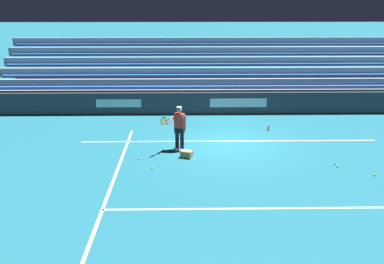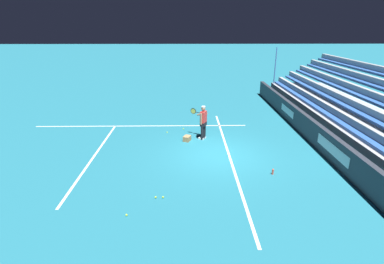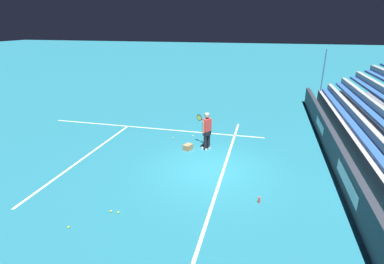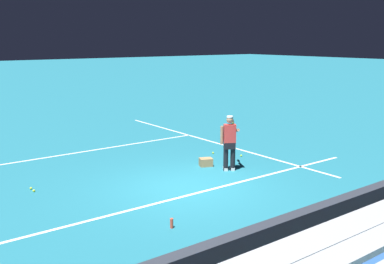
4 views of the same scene
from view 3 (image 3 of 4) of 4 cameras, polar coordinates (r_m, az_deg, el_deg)
name	(u,v)px [view 3 (image 3 of 4)]	position (r m, az deg, el deg)	size (l,w,h in m)	color
ground_plane	(210,170)	(11.92, 3.53, -7.24)	(160.00, 160.00, 0.00)	#1E6B7F
court_baseline_white	(223,171)	(11.86, 5.93, -7.47)	(12.00, 0.10, 0.01)	white
court_sideline_white	(153,128)	(16.60, -7.47, 0.69)	(0.10, 12.00, 0.01)	white
court_service_line_white	(87,156)	(13.88, -19.44, -4.31)	(8.22, 0.10, 0.01)	white
back_wall_sponsor_board	(345,171)	(11.91, 27.07, -6.66)	(24.28, 0.25, 1.10)	#2D333D
tennis_player	(207,131)	(13.49, 2.81, 0.25)	(0.93, 0.86, 1.71)	black
ball_box_cardboard	(188,147)	(13.67, -0.78, -2.88)	(0.40, 0.30, 0.26)	#A87F51
tennis_ball_toward_net	(111,211)	(9.80, -15.17, -14.36)	(0.07, 0.07, 0.07)	#CCE533
tennis_ball_on_baseline	(173,138)	(15.05, -3.58, -1.12)	(0.07, 0.07, 0.07)	#CCE533
tennis_ball_far_right	(69,227)	(9.53, -22.42, -16.40)	(0.07, 0.07, 0.07)	#CCE533
tennis_ball_by_box	(193,136)	(15.31, 0.16, -0.71)	(0.07, 0.07, 0.07)	#CCE533
tennis_ball_midcourt	(118,212)	(9.70, -13.86, -14.65)	(0.07, 0.07, 0.07)	#CCE533
water_bottle	(259,200)	(10.09, 12.70, -12.51)	(0.07, 0.07, 0.22)	#EA4C33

